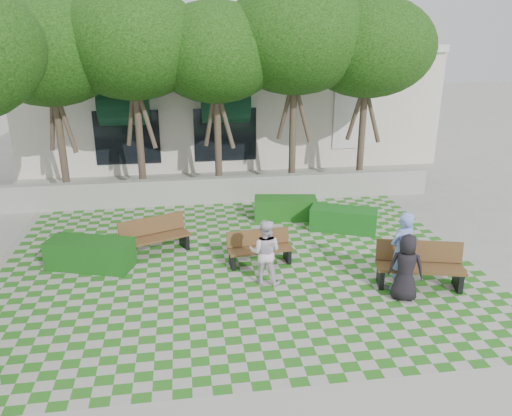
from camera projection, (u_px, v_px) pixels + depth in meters
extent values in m
plane|color=gray|center=(245.00, 285.00, 11.83)|extent=(90.00, 90.00, 0.00)
plane|color=#2B721E|center=(240.00, 267.00, 12.76)|extent=(12.00, 12.00, 0.00)
cube|color=#9E9B93|center=(222.00, 190.00, 17.46)|extent=(15.00, 0.36, 0.90)
cube|color=#51361B|center=(420.00, 268.00, 11.61)|extent=(2.09, 1.09, 0.07)
cube|color=#51361B|center=(419.00, 251.00, 11.78)|extent=(1.97, 0.64, 0.50)
cube|color=black|center=(380.00, 276.00, 11.79)|extent=(0.25, 0.56, 0.49)
cube|color=black|center=(458.00, 279.00, 11.61)|extent=(0.25, 0.56, 0.49)
cube|color=#54371C|center=(260.00, 249.00, 12.79)|extent=(1.69, 0.66, 0.06)
cube|color=#54371C|center=(258.00, 237.00, 12.92)|extent=(1.65, 0.27, 0.41)
cube|color=black|center=(232.00, 260.00, 12.69)|extent=(0.14, 0.47, 0.40)
cube|color=black|center=(287.00, 254.00, 13.02)|extent=(0.14, 0.47, 0.40)
cube|color=#53361C|center=(156.00, 238.00, 13.38)|extent=(1.91, 1.21, 0.06)
cube|color=#53361C|center=(152.00, 225.00, 13.51)|extent=(1.75, 0.81, 0.46)
cube|color=black|center=(127.00, 252.00, 13.07)|extent=(0.29, 0.51, 0.45)
cube|color=black|center=(184.00, 240.00, 13.85)|extent=(0.29, 0.51, 0.45)
cube|color=#155219|center=(344.00, 219.00, 15.02)|extent=(2.11, 1.50, 0.68)
cube|color=#175015|center=(285.00, 208.00, 15.97)|extent=(2.07, 1.08, 0.69)
cube|color=#134813|center=(90.00, 254.00, 12.63)|extent=(2.28, 1.46, 0.74)
imported|color=#7A95DF|center=(401.00, 251.00, 11.40)|extent=(0.82, 0.70, 1.90)
imported|color=black|center=(406.00, 268.00, 11.00)|extent=(0.89, 0.77, 1.55)
imported|color=silver|center=(265.00, 252.00, 11.71)|extent=(0.94, 0.84, 1.60)
cylinder|color=#47382B|center=(62.00, 148.00, 17.53)|extent=(0.26, 0.26, 3.64)
ellipsoid|color=#1E4C11|center=(49.00, 51.00, 16.44)|extent=(4.80, 4.80, 3.60)
cylinder|color=#47382B|center=(140.00, 143.00, 17.88)|extent=(0.26, 0.26, 3.81)
ellipsoid|color=#1E4C11|center=(132.00, 43.00, 16.74)|extent=(5.00, 5.00, 3.75)
cylinder|color=#47382B|center=(218.00, 144.00, 18.31)|extent=(0.26, 0.26, 3.58)
ellipsoid|color=#1E4C11|center=(216.00, 52.00, 17.24)|extent=(4.60, 4.60, 3.45)
cylinder|color=#47382B|center=(293.00, 137.00, 18.65)|extent=(0.26, 0.26, 3.92)
ellipsoid|color=#1E4C11|center=(295.00, 38.00, 17.47)|extent=(5.20, 5.20, 3.90)
cylinder|color=#47382B|center=(362.00, 138.00, 19.06)|extent=(0.26, 0.26, 3.70)
ellipsoid|color=#1E4C11|center=(368.00, 47.00, 17.95)|extent=(4.80, 4.80, 3.60)
cube|color=silver|center=(228.00, 100.00, 24.36)|extent=(18.00, 8.00, 5.00)
cube|color=white|center=(236.00, 49.00, 19.80)|extent=(18.00, 0.30, 0.30)
cube|color=black|center=(353.00, 117.00, 21.42)|extent=(1.40, 0.10, 2.40)
cylinder|color=#0F3822|center=(124.00, 103.00, 19.82)|extent=(3.00, 1.80, 1.80)
cube|color=black|center=(127.00, 138.00, 20.29)|extent=(2.60, 0.08, 2.20)
cylinder|color=#0F3822|center=(225.00, 101.00, 20.38)|extent=(3.00, 1.80, 1.80)
cube|color=black|center=(225.00, 135.00, 20.85)|extent=(2.60, 0.08, 2.20)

